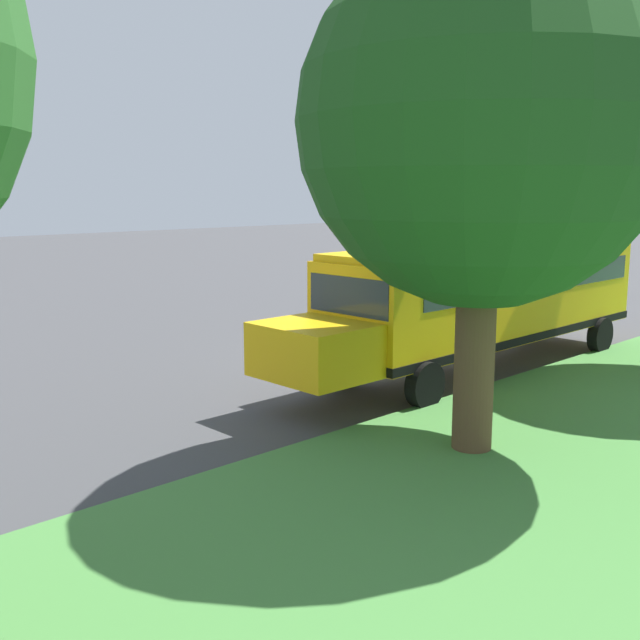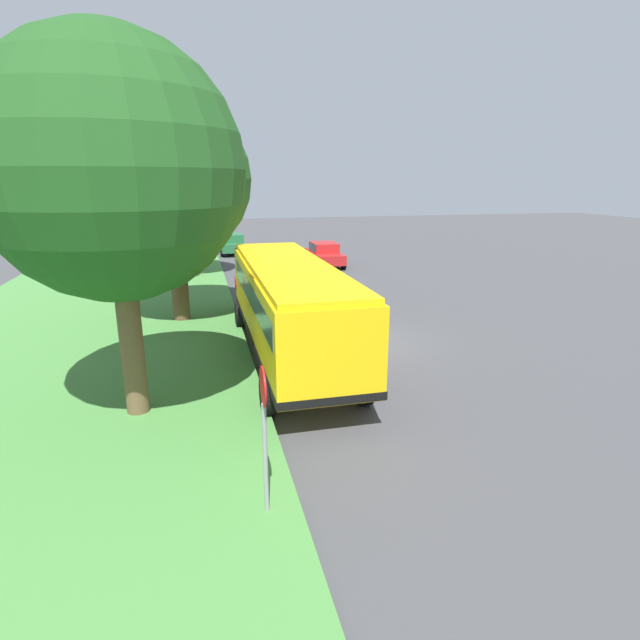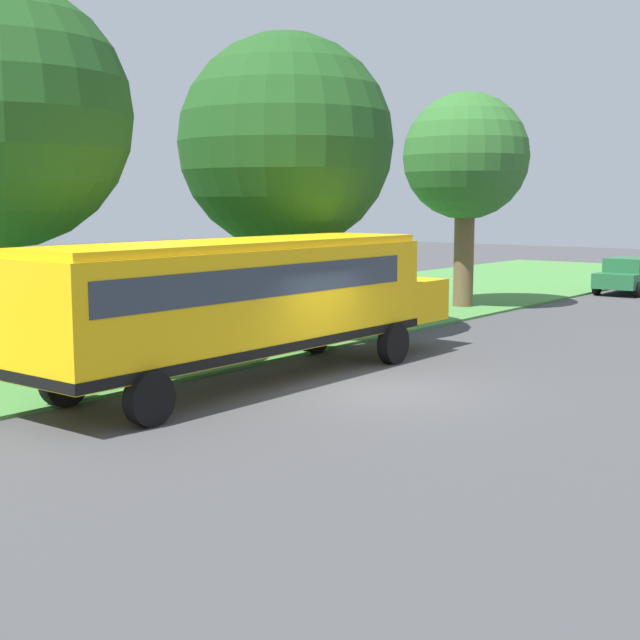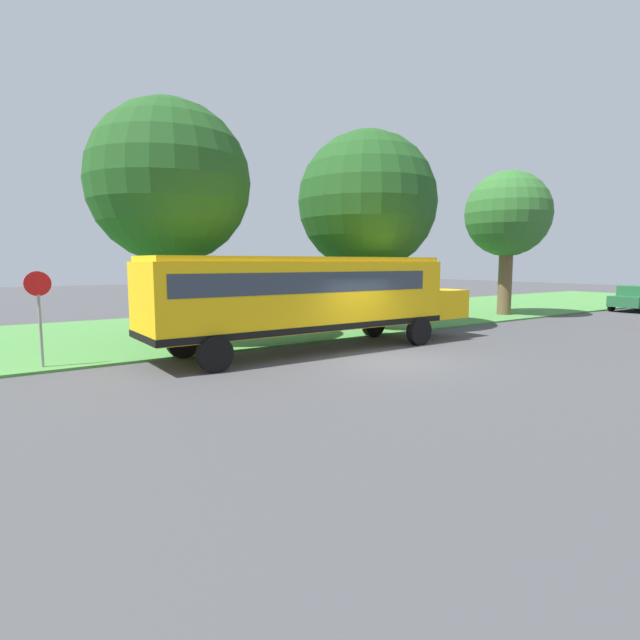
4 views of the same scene
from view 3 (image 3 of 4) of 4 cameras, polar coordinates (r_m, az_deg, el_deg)
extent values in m
plane|color=#424244|center=(19.01, 3.85, -4.53)|extent=(120.00, 120.00, 0.00)
cube|color=#47843D|center=(25.88, -14.76, -1.42)|extent=(12.00, 80.00, 0.08)
cube|color=yellow|center=(19.40, -5.21, 1.38)|extent=(2.50, 10.50, 2.20)
cube|color=yellow|center=(24.32, 4.88, 1.35)|extent=(2.20, 1.90, 1.10)
cube|color=yellow|center=(19.31, -5.25, 4.87)|extent=(2.35, 10.29, 0.16)
cube|color=black|center=(19.53, -5.17, -1.47)|extent=(2.54, 10.54, 0.20)
cube|color=#2D3842|center=(19.14, -5.84, 2.68)|extent=(2.53, 9.24, 0.64)
cube|color=#2D3842|center=(23.40, 3.56, 3.60)|extent=(2.25, 0.12, 0.80)
cylinder|color=red|center=(22.47, -2.81, 2.64)|extent=(0.03, 0.44, 0.44)
cylinder|color=black|center=(23.54, -0.37, -0.92)|extent=(0.30, 1.00, 1.00)
cylinder|color=black|center=(22.09, 4.72, -1.51)|extent=(0.30, 1.00, 1.00)
cylinder|color=black|center=(18.15, -16.07, -3.79)|extent=(0.30, 1.00, 1.00)
cylinder|color=black|center=(16.22, -10.87, -4.97)|extent=(0.30, 1.00, 1.00)
cube|color=#236038|center=(41.14, 19.23, 2.52)|extent=(1.80, 4.40, 0.64)
cube|color=#236038|center=(40.95, 19.20, 3.37)|extent=(1.60, 2.20, 0.60)
cube|color=#2D3842|center=(40.95, 19.20, 3.40)|extent=(1.62, 2.02, 0.45)
cylinder|color=black|center=(42.87, 18.73, 2.30)|extent=(0.22, 0.64, 0.64)
cylinder|color=black|center=(40.07, 17.30, 2.01)|extent=(0.22, 0.64, 0.64)
cylinder|color=black|center=(39.47, 19.74, 1.83)|extent=(0.22, 0.64, 0.64)
cylinder|color=brown|center=(20.96, -19.44, 1.26)|extent=(0.55, 0.55, 3.67)
cylinder|color=brown|center=(25.98, -2.16, 2.48)|extent=(0.69, 0.69, 3.34)
sphere|color=#1E4C1C|center=(25.93, -2.20, 11.28)|extent=(6.16, 6.16, 6.16)
sphere|color=#1E4C1C|center=(26.60, -1.63, 11.51)|extent=(3.45, 3.45, 3.45)
cylinder|color=brown|center=(33.76, 9.19, 4.05)|extent=(0.75, 0.75, 3.90)
sphere|color=#2D6628|center=(33.73, 9.32, 10.32)|extent=(4.65, 4.65, 4.65)
sphere|color=#2D6628|center=(33.48, 8.74, 10.69)|extent=(3.17, 3.17, 3.17)
camera|label=1|loc=(38.67, -0.19, 8.45)|focal=42.00mm
camera|label=2|loc=(16.05, -56.18, 10.14)|focal=28.00mm
camera|label=4|loc=(5.16, 43.93, -5.99)|focal=28.00mm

